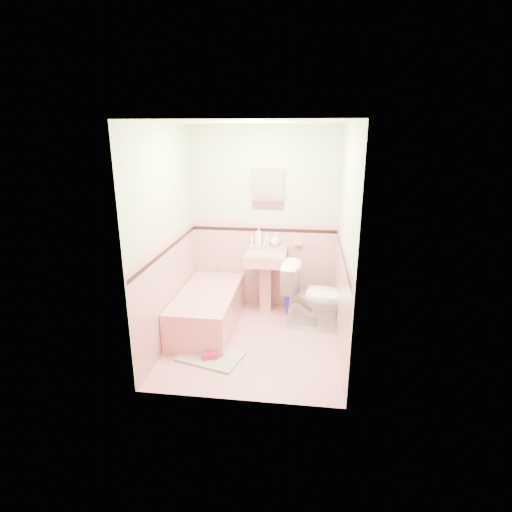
# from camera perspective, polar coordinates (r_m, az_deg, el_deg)

# --- Properties ---
(floor) EXTENTS (2.20, 2.20, 0.00)m
(floor) POSITION_cam_1_polar(r_m,az_deg,el_deg) (4.95, -0.38, -11.99)
(floor) COLOR #D58D8B
(floor) RESTS_ON ground
(ceiling) EXTENTS (2.20, 2.20, 0.00)m
(ceiling) POSITION_cam_1_polar(r_m,az_deg,el_deg) (4.33, -0.45, 18.33)
(ceiling) COLOR white
(ceiling) RESTS_ON ground
(wall_back) EXTENTS (2.50, 0.00, 2.50)m
(wall_back) POSITION_cam_1_polar(r_m,az_deg,el_deg) (5.54, 1.14, 5.05)
(wall_back) COLOR beige
(wall_back) RESTS_ON ground
(wall_front) EXTENTS (2.50, 0.00, 2.50)m
(wall_front) POSITION_cam_1_polar(r_m,az_deg,el_deg) (3.44, -2.91, -2.59)
(wall_front) COLOR beige
(wall_front) RESTS_ON ground
(wall_left) EXTENTS (0.00, 2.50, 2.50)m
(wall_left) POSITION_cam_1_polar(r_m,az_deg,el_deg) (4.71, -12.56, 2.48)
(wall_left) COLOR beige
(wall_left) RESTS_ON ground
(wall_right) EXTENTS (0.00, 2.50, 2.50)m
(wall_right) POSITION_cam_1_polar(r_m,az_deg,el_deg) (4.46, 12.43, 1.64)
(wall_right) COLOR beige
(wall_right) RESTS_ON ground
(wainscot_back) EXTENTS (2.00, 0.00, 2.00)m
(wainscot_back) POSITION_cam_1_polar(r_m,az_deg,el_deg) (5.70, 1.09, -1.38)
(wainscot_back) COLOR #D79290
(wainscot_back) RESTS_ON ground
(wainscot_front) EXTENTS (2.00, 0.00, 2.00)m
(wainscot_front) POSITION_cam_1_polar(r_m,az_deg,el_deg) (3.72, -2.72, -12.00)
(wainscot_front) COLOR #D79290
(wainscot_front) RESTS_ON ground
(wainscot_left) EXTENTS (0.00, 2.20, 2.20)m
(wainscot_left) POSITION_cam_1_polar(r_m,az_deg,el_deg) (4.91, -11.94, -4.88)
(wainscot_left) COLOR #D79290
(wainscot_left) RESTS_ON ground
(wainscot_right) EXTENTS (0.00, 2.20, 2.20)m
(wainscot_right) POSITION_cam_1_polar(r_m,az_deg,el_deg) (4.67, 11.78, -6.06)
(wainscot_right) COLOR #D79290
(wainscot_right) RESTS_ON ground
(accent_back) EXTENTS (2.00, 0.00, 2.00)m
(accent_back) POSITION_cam_1_polar(r_m,az_deg,el_deg) (5.55, 1.11, 3.70)
(accent_back) COLOR black
(accent_back) RESTS_ON ground
(accent_front) EXTENTS (2.00, 0.00, 2.00)m
(accent_front) POSITION_cam_1_polar(r_m,az_deg,el_deg) (3.50, -2.82, -4.50)
(accent_front) COLOR black
(accent_front) RESTS_ON ground
(accent_left) EXTENTS (0.00, 2.20, 2.20)m
(accent_left) POSITION_cam_1_polar(r_m,az_deg,el_deg) (4.74, -12.25, 0.95)
(accent_left) COLOR black
(accent_left) RESTS_ON ground
(accent_right) EXTENTS (0.00, 2.20, 2.20)m
(accent_right) POSITION_cam_1_polar(r_m,az_deg,el_deg) (4.49, 12.10, 0.05)
(accent_right) COLOR black
(accent_right) RESTS_ON ground
(cap_back) EXTENTS (2.00, 0.00, 2.00)m
(cap_back) POSITION_cam_1_polar(r_m,az_deg,el_deg) (5.53, 1.12, 4.70)
(cap_back) COLOR #D5878B
(cap_back) RESTS_ON ground
(cap_front) EXTENTS (2.00, 0.00, 2.00)m
(cap_front) POSITION_cam_1_polar(r_m,az_deg,el_deg) (3.47, -2.85, -2.96)
(cap_front) COLOR #D5878B
(cap_front) RESTS_ON ground
(cap_left) EXTENTS (0.00, 2.20, 2.20)m
(cap_left) POSITION_cam_1_polar(r_m,az_deg,el_deg) (4.72, -12.33, 2.12)
(cap_left) COLOR #D5878B
(cap_left) RESTS_ON ground
(cap_right) EXTENTS (0.00, 2.20, 2.20)m
(cap_right) POSITION_cam_1_polar(r_m,az_deg,el_deg) (4.46, 12.18, 1.28)
(cap_right) COLOR #D5878B
(cap_right) RESTS_ON ground
(bathtub) EXTENTS (0.70, 1.50, 0.45)m
(bathtub) POSITION_cam_1_polar(r_m,az_deg,el_deg) (5.25, -6.78, -7.59)
(bathtub) COLOR tan
(bathtub) RESTS_ON floor
(tub_faucet) EXTENTS (0.04, 0.12, 0.04)m
(tub_faucet) POSITION_cam_1_polar(r_m,az_deg,el_deg) (5.75, -5.20, -0.95)
(tub_faucet) COLOR silver
(tub_faucet) RESTS_ON wall_back
(sink) EXTENTS (0.54, 0.48, 0.86)m
(sink) POSITION_cam_1_polar(r_m,az_deg,el_deg) (5.54, 1.33, -3.83)
(sink) COLOR tan
(sink) RESTS_ON floor
(sink_faucet) EXTENTS (0.02, 0.02, 0.10)m
(sink_faucet) POSITION_cam_1_polar(r_m,az_deg,el_deg) (5.51, 1.52, 1.76)
(sink_faucet) COLOR silver
(sink_faucet) RESTS_ON sink
(medicine_cabinet) EXTENTS (0.36, 0.04, 0.45)m
(medicine_cabinet) POSITION_cam_1_polar(r_m,az_deg,el_deg) (5.43, 1.67, 9.62)
(medicine_cabinet) COLOR white
(medicine_cabinet) RESTS_ON wall_back
(soap_dish) EXTENTS (0.12, 0.07, 0.04)m
(soap_dish) POSITION_cam_1_polar(r_m,az_deg,el_deg) (5.54, 5.91, 1.77)
(soap_dish) COLOR tan
(soap_dish) RESTS_ON wall_back
(soap_bottle_left) EXTENTS (0.12, 0.12, 0.26)m
(soap_bottle_left) POSITION_cam_1_polar(r_m,az_deg,el_deg) (5.54, 0.37, 2.83)
(soap_bottle_left) COLOR #B2B2B2
(soap_bottle_left) RESTS_ON sink
(soap_bottle_mid) EXTENTS (0.10, 0.10, 0.17)m
(soap_bottle_mid) POSITION_cam_1_polar(r_m,az_deg,el_deg) (5.53, 1.58, 2.36)
(soap_bottle_mid) COLOR #B2B2B2
(soap_bottle_mid) RESTS_ON sink
(soap_bottle_right) EXTENTS (0.18, 0.18, 0.17)m
(soap_bottle_right) POSITION_cam_1_polar(r_m,az_deg,el_deg) (5.52, 2.72, 2.34)
(soap_bottle_right) COLOR #B2B2B2
(soap_bottle_right) RESTS_ON sink
(tube) EXTENTS (0.04, 0.04, 0.12)m
(tube) POSITION_cam_1_polar(r_m,az_deg,el_deg) (5.57, -0.61, 2.19)
(tube) COLOR white
(tube) RESTS_ON sink
(toilet) EXTENTS (0.89, 0.59, 0.84)m
(toilet) POSITION_cam_1_polar(r_m,az_deg,el_deg) (5.19, 8.33, -5.58)
(toilet) COLOR white
(toilet) RESTS_ON floor
(bucket) EXTENTS (0.28, 0.28, 0.25)m
(bucket) POSITION_cam_1_polar(r_m,az_deg,el_deg) (5.62, 5.22, -6.93)
(bucket) COLOR #1320AD
(bucket) RESTS_ON floor
(bath_mat) EXTENTS (0.78, 0.62, 0.03)m
(bath_mat) POSITION_cam_1_polar(r_m,az_deg,el_deg) (4.67, -6.43, -13.84)
(bath_mat) COLOR gray
(bath_mat) RESTS_ON floor
(shoe) EXTENTS (0.18, 0.13, 0.06)m
(shoe) POSITION_cam_1_polar(r_m,az_deg,el_deg) (4.59, -6.48, -13.78)
(shoe) COLOR #BF1E59
(shoe) RESTS_ON bath_mat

